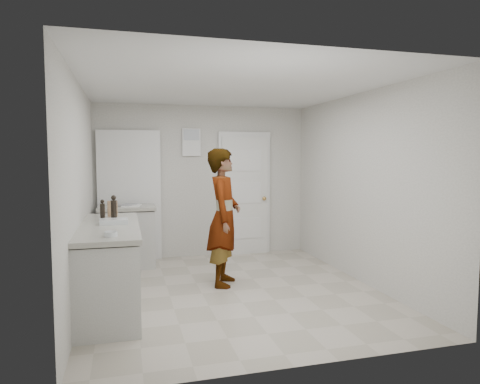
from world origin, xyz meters
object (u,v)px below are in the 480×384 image
object	(u,v)px
egg_bowl	(111,234)
cake_mix_box	(113,209)
oil_cruet_b	(102,211)
baking_dish	(114,222)
oil_cruet_a	(114,207)
spice_jar	(114,214)
person	(224,217)

from	to	relation	value
egg_bowl	cake_mix_box	bearing A→B (deg)	90.68
oil_cruet_b	baking_dish	xyz separation A→B (m)	(0.13, -0.26, -0.09)
oil_cruet_a	baking_dish	world-z (taller)	oil_cruet_a
spice_jar	baking_dish	bearing A→B (deg)	-88.63
cake_mix_box	oil_cruet_a	xyz separation A→B (m)	(0.02, -0.21, 0.04)
person	spice_jar	distance (m)	1.37
oil_cruet_a	oil_cruet_b	size ratio (longest dim) A/B	1.13
person	baking_dish	size ratio (longest dim) A/B	5.83
cake_mix_box	oil_cruet_a	distance (m)	0.22
person	cake_mix_box	size ratio (longest dim) A/B	9.26
person	spice_jar	world-z (taller)	person
cake_mix_box	oil_cruet_a	bearing A→B (deg)	-92.49
cake_mix_box	oil_cruet_b	xyz separation A→B (m)	(-0.10, -0.37, 0.02)
spice_jar	baking_dish	xyz separation A→B (m)	(0.01, -0.50, -0.02)
person	oil_cruet_b	distance (m)	1.51
cake_mix_box	person	bearing A→B (deg)	-14.91
spice_jar	person	bearing A→B (deg)	-1.37
oil_cruet_a	baking_dish	xyz separation A→B (m)	(0.01, -0.42, -0.11)
person	egg_bowl	xyz separation A→B (m)	(-1.37, -1.24, 0.06)
oil_cruet_b	person	bearing A→B (deg)	7.79
person	cake_mix_box	distance (m)	1.40
cake_mix_box	spice_jar	xyz separation A→B (m)	(0.02, -0.14, -0.05)
oil_cruet_b	baking_dish	bearing A→B (deg)	-63.31
person	cake_mix_box	xyz separation A→B (m)	(-1.38, 0.17, 0.14)
cake_mix_box	egg_bowl	world-z (taller)	cake_mix_box
oil_cruet_b	oil_cruet_a	bearing A→B (deg)	52.72
spice_jar	baking_dish	distance (m)	0.50
oil_cruet_b	egg_bowl	distance (m)	1.05
oil_cruet_a	egg_bowl	world-z (taller)	oil_cruet_a
person	spice_jar	xyz separation A→B (m)	(-1.36, 0.03, 0.08)
oil_cruet_b	baking_dish	size ratio (longest dim) A/B	0.82
spice_jar	cake_mix_box	bearing A→B (deg)	97.28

